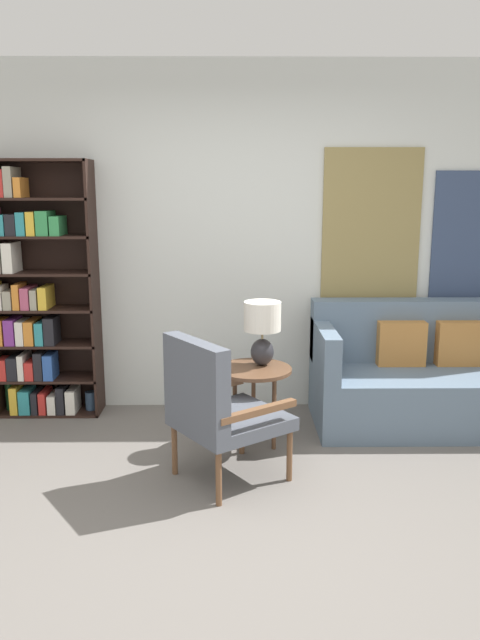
# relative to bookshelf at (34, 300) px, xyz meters

# --- Properties ---
(ground_plane) EXTENTS (14.00, 14.00, 0.00)m
(ground_plane) POSITION_rel_bookshelf_xyz_m (1.46, -1.84, -0.91)
(ground_plane) COLOR #66605B
(wall_back) EXTENTS (6.40, 0.08, 2.70)m
(wall_back) POSITION_rel_bookshelf_xyz_m (1.52, 0.19, 0.44)
(wall_back) COLOR silver
(wall_back) RESTS_ON ground_plane
(bookshelf) EXTENTS (0.80, 0.30, 1.96)m
(bookshelf) POSITION_rel_bookshelf_xyz_m (0.00, 0.00, 0.00)
(bookshelf) COLOR black
(bookshelf) RESTS_ON ground_plane
(armchair) EXTENTS (0.82, 0.81, 0.91)m
(armchair) POSITION_rel_bookshelf_xyz_m (1.42, -1.22, -0.40)
(armchair) COLOR brown
(armchair) RESTS_ON ground_plane
(couch) EXTENTS (1.78, 0.81, 0.91)m
(couch) POSITION_rel_bookshelf_xyz_m (3.03, -0.23, -0.57)
(couch) COLOR slate
(couch) RESTS_ON ground_plane
(side_table) EXTENTS (0.51, 0.51, 0.56)m
(side_table) POSITION_rel_bookshelf_xyz_m (1.67, -0.65, -0.42)
(side_table) COLOR brown
(side_table) RESTS_ON ground_plane
(table_lamp) EXTENTS (0.25, 0.25, 0.44)m
(table_lamp) POSITION_rel_bookshelf_xyz_m (1.73, -0.58, -0.08)
(table_lamp) COLOR #2D2D33
(table_lamp) RESTS_ON side_table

